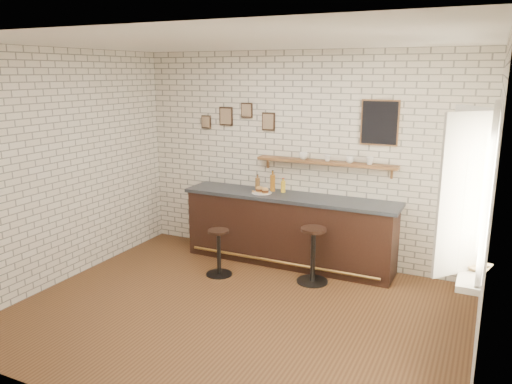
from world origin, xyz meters
TOP-DOWN VIEW (x-y plane):
  - ground at (0.00, 0.00)m, footprint 5.00×5.00m
  - bar_counter at (-0.05, 1.70)m, footprint 3.10×0.65m
  - sandwich_plate at (-0.45, 1.64)m, footprint 0.28×0.28m
  - ciabatta_sandwich at (-0.44, 1.64)m, footprint 0.24×0.18m
  - potato_chips at (-0.46, 1.64)m, footprint 0.25×0.18m
  - bitters_bottle_brown at (-0.60, 1.83)m, footprint 0.07×0.07m
  - bitters_bottle_white at (-0.36, 1.83)m, footprint 0.07×0.07m
  - bitters_bottle_amber at (-0.36, 1.83)m, footprint 0.07×0.07m
  - condiment_bottle_yellow at (-0.19, 1.83)m, footprint 0.07×0.07m
  - bar_stool_left at (-0.73, 0.88)m, footprint 0.37×0.37m
  - bar_stool_right at (0.50, 1.19)m, footprint 0.43×0.43m
  - wall_shelf at (0.40, 1.90)m, footprint 2.00×0.18m
  - shelf_cup_a at (0.08, 1.90)m, footprint 0.16×0.16m
  - shelf_cup_b at (0.43, 1.90)m, footprint 0.13×0.13m
  - shelf_cup_c at (0.74, 1.90)m, footprint 0.15×0.15m
  - shelf_cup_d at (1.01, 1.90)m, footprint 0.12×0.12m
  - back_wall_decor at (0.23, 1.98)m, footprint 2.96×0.02m
  - window_sill at (2.40, 0.30)m, footprint 0.20×1.35m
  - casement_window at (2.36, 0.30)m, footprint 0.40×1.30m
  - book_lower at (2.38, 0.17)m, footprint 0.24×0.29m
  - book_upper at (2.38, 0.16)m, footprint 0.24×0.25m

SIDE VIEW (x-z plane):
  - ground at x=0.00m, z-range 0.00..0.00m
  - bar_stool_left at x=-0.73m, z-range 0.02..0.66m
  - bar_stool_right at x=0.50m, z-range 0.03..0.77m
  - bar_counter at x=-0.05m, z-range 0.00..1.01m
  - window_sill at x=2.40m, z-range 0.87..0.93m
  - book_lower at x=2.38m, z-range 0.93..0.95m
  - book_upper at x=2.38m, z-range 0.95..0.97m
  - sandwich_plate at x=-0.45m, z-range 1.01..1.02m
  - potato_chips at x=-0.46m, z-range 1.02..1.02m
  - ciabatta_sandwich at x=-0.44m, z-range 1.02..1.10m
  - condiment_bottle_yellow at x=-0.19m, z-range 0.99..1.20m
  - bitters_bottle_brown at x=-0.60m, z-range 0.99..1.21m
  - bitters_bottle_white at x=-0.36m, z-range 0.99..1.24m
  - bitters_bottle_amber at x=-0.36m, z-range 0.98..1.29m
  - wall_shelf at x=0.40m, z-range 1.39..1.57m
  - shelf_cup_b at x=0.43m, z-range 1.50..1.59m
  - shelf_cup_c at x=0.74m, z-range 1.50..1.59m
  - shelf_cup_a at x=0.08m, z-range 1.50..1.60m
  - shelf_cup_d at x=1.01m, z-range 1.50..1.60m
  - casement_window at x=2.36m, z-range 0.87..2.43m
  - back_wall_decor at x=0.23m, z-range 1.77..2.33m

